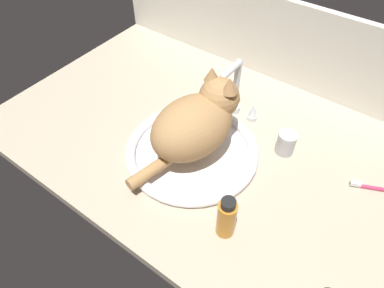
{
  "coord_description": "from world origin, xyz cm",
  "views": [
    {
      "loc": [
        39.07,
        -59.0,
        77.12
      ],
      "look_at": [
        1.05,
        -6.81,
        7.0
      ],
      "focal_mm": 32.4,
      "sensor_mm": 36.0,
      "label": 1
    }
  ],
  "objects": [
    {
      "name": "metal_jar",
      "position": [
        21.7,
        9.35,
        6.45
      ],
      "size": [
        5.32,
        5.32,
        6.87
      ],
      "color": "#B2B5BA",
      "rests_on": "countertop"
    },
    {
      "name": "countertop",
      "position": [
        0.0,
        0.0,
        1.5
      ],
      "size": [
        123.46,
        76.9,
        3.0
      ],
      "primitive_type": "cube",
      "color": "#B7A88E",
      "rests_on": "ground"
    },
    {
      "name": "backsplash_wall",
      "position": [
        0.0,
        39.65,
        15.42
      ],
      "size": [
        123.46,
        2.4,
        30.84
      ],
      "primitive_type": "cube",
      "color": "silver",
      "rests_on": "ground"
    },
    {
      "name": "toothbrush",
      "position": [
        48.0,
        11.74,
        3.63
      ],
      "size": [
        15.46,
        7.72,
        1.7
      ],
      "color": "#D83359",
      "rests_on": "countertop"
    },
    {
      "name": "cat",
      "position": [
        1.46,
        -4.81,
        14.27
      ],
      "size": [
        21.93,
        36.71,
        20.26
      ],
      "color": "tan",
      "rests_on": "sink_basin"
    },
    {
      "name": "amber_bottle",
      "position": [
        21.54,
        -21.81,
        8.85
      ],
      "size": [
        4.43,
        4.43,
        12.42
      ],
      "color": "#C67A23",
      "rests_on": "countertop"
    },
    {
      "name": "sink_basin",
      "position": [
        1.05,
        -6.81,
        4.24
      ],
      "size": [
        37.42,
        37.42,
        2.79
      ],
      "color": "white",
      "rests_on": "countertop"
    },
    {
      "name": "faucet",
      "position": [
        1.05,
        14.82,
        10.54
      ],
      "size": [
        16.48,
        10.96,
        19.27
      ],
      "color": "silver",
      "rests_on": "countertop"
    }
  ]
}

